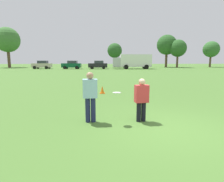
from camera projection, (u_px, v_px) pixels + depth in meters
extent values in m
plane|color=#47702D|center=(166.00, 129.00, 5.69)|extent=(172.50, 172.50, 0.00)
cylinder|color=#1E234C|center=(88.00, 110.00, 6.26)|extent=(0.16, 0.16, 0.83)
cylinder|color=#1E234C|center=(93.00, 110.00, 6.28)|extent=(0.16, 0.16, 0.83)
cube|color=#9EC6E5|center=(90.00, 88.00, 6.15)|extent=(0.49, 0.30, 0.61)
sphere|color=tan|center=(90.00, 76.00, 6.08)|extent=(0.23, 0.23, 0.23)
cylinder|color=black|center=(144.00, 112.00, 6.36)|extent=(0.15, 0.15, 0.66)
cylinder|color=black|center=(139.00, 112.00, 6.32)|extent=(0.15, 0.15, 0.66)
cube|color=red|center=(142.00, 94.00, 6.24)|extent=(0.48, 0.32, 0.58)
sphere|color=#D8AD8C|center=(142.00, 82.00, 6.17)|extent=(0.22, 0.22, 0.22)
cylinder|color=white|center=(117.00, 93.00, 5.99)|extent=(0.27, 0.27, 0.04)
cube|color=#D8590C|center=(102.00, 93.00, 11.66)|extent=(0.32, 0.32, 0.03)
cone|color=orange|center=(102.00, 89.00, 11.62)|extent=(0.24, 0.24, 0.45)
cube|color=#B7AD99|center=(42.00, 65.00, 42.47)|extent=(4.27, 1.96, 0.90)
cube|color=#2D333D|center=(43.00, 62.00, 42.35)|extent=(2.06, 1.72, 0.64)
cylinder|color=black|center=(34.00, 67.00, 41.55)|extent=(0.67, 0.24, 0.66)
cylinder|color=black|center=(38.00, 67.00, 43.52)|extent=(0.67, 0.24, 0.66)
cylinder|color=black|center=(46.00, 67.00, 41.57)|extent=(0.67, 0.24, 0.66)
cylinder|color=black|center=(49.00, 67.00, 43.54)|extent=(0.67, 0.24, 0.66)
cube|color=#0C4C2D|center=(71.00, 65.00, 42.01)|extent=(4.27, 1.96, 0.90)
cube|color=#2D333D|center=(72.00, 62.00, 41.90)|extent=(2.06, 1.72, 0.64)
cylinder|color=black|center=(65.00, 68.00, 41.09)|extent=(0.67, 0.24, 0.66)
cylinder|color=black|center=(67.00, 67.00, 43.06)|extent=(0.67, 0.24, 0.66)
cylinder|color=black|center=(77.00, 68.00, 41.11)|extent=(0.67, 0.24, 0.66)
cylinder|color=black|center=(78.00, 67.00, 43.08)|extent=(0.67, 0.24, 0.66)
cube|color=black|center=(98.00, 65.00, 42.14)|extent=(4.27, 1.96, 0.90)
cube|color=#2D333D|center=(99.00, 62.00, 42.03)|extent=(2.06, 1.72, 0.64)
cylinder|color=black|center=(92.00, 68.00, 41.22)|extent=(0.67, 0.24, 0.66)
cylinder|color=black|center=(93.00, 67.00, 43.19)|extent=(0.67, 0.24, 0.66)
cylinder|color=black|center=(104.00, 68.00, 41.25)|extent=(0.67, 0.24, 0.66)
cylinder|color=black|center=(104.00, 67.00, 43.22)|extent=(0.67, 0.24, 0.66)
cube|color=white|center=(136.00, 61.00, 42.11)|extent=(6.89, 2.76, 2.70)
cube|color=#B2B2B7|center=(117.00, 62.00, 42.13)|extent=(1.89, 2.37, 2.00)
cylinder|color=black|center=(126.00, 67.00, 40.96)|extent=(0.97, 0.32, 0.96)
cylinder|color=black|center=(125.00, 66.00, 43.66)|extent=(0.97, 0.32, 0.96)
cylinder|color=black|center=(146.00, 67.00, 41.00)|extent=(0.97, 0.32, 0.96)
cylinder|color=black|center=(144.00, 66.00, 43.70)|extent=(0.97, 0.32, 0.96)
cylinder|color=brown|center=(9.00, 59.00, 49.15)|extent=(0.73, 0.73, 4.40)
sphere|color=#3D7033|center=(7.00, 40.00, 48.35)|extent=(6.29, 6.29, 6.29)
cylinder|color=brown|center=(115.00, 62.00, 51.91)|extent=(0.46, 0.46, 2.78)
sphere|color=#285623|center=(115.00, 51.00, 51.40)|extent=(3.98, 3.98, 3.98)
cylinder|color=brown|center=(166.00, 60.00, 51.29)|extent=(0.62, 0.62, 3.71)
sphere|color=#285623|center=(167.00, 45.00, 50.61)|extent=(5.31, 5.31, 5.31)
cylinder|color=brown|center=(177.00, 62.00, 49.43)|extent=(0.51, 0.51, 3.09)
sphere|color=#285623|center=(178.00, 48.00, 48.86)|extent=(4.41, 4.41, 4.41)
cylinder|color=brown|center=(210.00, 62.00, 51.69)|extent=(0.50, 0.50, 3.00)
sphere|color=#33662D|center=(211.00, 49.00, 51.14)|extent=(4.28, 4.28, 4.28)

